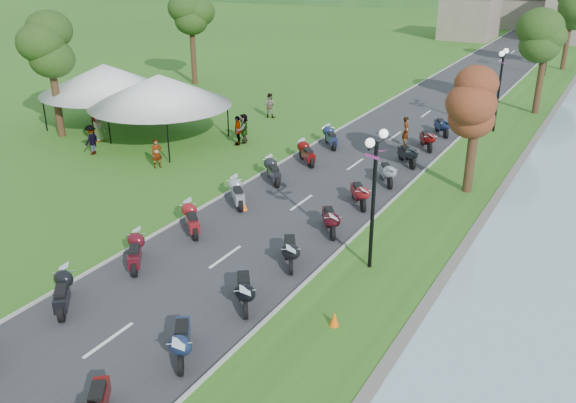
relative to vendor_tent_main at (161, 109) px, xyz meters
The scene contains 11 objects.
road 18.19m from the vendor_tent_main, 50.08° to the left, with size 7.00×120.00×0.02m, color #333335.
far_building 59.64m from the vendor_tent_main, 80.74° to the left, with size 18.00×16.00×5.00m, color gray.
moto_row_left 16.74m from the vendor_tent_main, 56.63° to the right, with size 2.60×38.21×1.10m, color #331411, non-canonical shape.
moto_row_right 16.07m from the vendor_tent_main, 29.05° to the right, with size 2.60×37.02×1.10m, color #331411, non-canonical shape.
vendor_tent_main is the anchor object (origin of this frame).
vendor_tent_side 5.19m from the vendor_tent_main, behind, with size 5.46×5.46×4.00m, color silver, non-canonical shape.
tree_park_left 6.99m from the vendor_tent_main, 160.06° to the right, with size 3.20×3.20×8.89m, color #2D4E19, non-canonical shape.
tree_lakeside 17.83m from the vendor_tent_main, ahead, with size 2.31×2.31×6.42m, color #2D4E19, non-canonical shape.
pedestrian_a 5.05m from the vendor_tent_main, 53.38° to the right, with size 0.57×0.42×1.57m, color slate.
pedestrian_b 8.47m from the vendor_tent_main, 71.33° to the left, with size 0.81×0.44×1.66m, color slate.
pedestrian_c 4.70m from the vendor_tent_main, 116.49° to the right, with size 1.08×0.45×1.67m, color slate.
Camera 1 is at (12.10, -0.42, 10.89)m, focal length 38.00 mm.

